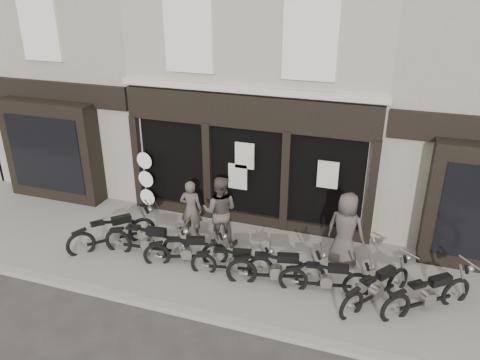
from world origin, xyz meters
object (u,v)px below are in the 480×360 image
(motorcycle_1, at_px, (148,244))
(man_right, at_px, (346,230))
(motorcycle_2, at_px, (187,253))
(motorcycle_4, at_px, (277,271))
(motorcycle_5, at_px, (327,281))
(man_centre, at_px, (220,211))
(motorcycle_0, at_px, (113,235))
(advert_sign_post, at_px, (147,184))
(motorcycle_6, at_px, (376,290))
(man_left, at_px, (191,209))
(motorcycle_3, at_px, (233,264))
(motorcycle_7, at_px, (428,297))

(motorcycle_1, distance_m, man_right, 5.02)
(motorcycle_2, height_order, motorcycle_4, motorcycle_4)
(motorcycle_4, height_order, motorcycle_5, motorcycle_4)
(man_centre, bearing_deg, motorcycle_0, 10.84)
(man_right, height_order, advert_sign_post, advert_sign_post)
(motorcycle_6, bearing_deg, motorcycle_5, 124.90)
(motorcycle_0, distance_m, advert_sign_post, 2.17)
(man_left, height_order, man_right, man_right)
(motorcycle_1, bearing_deg, motorcycle_0, 169.56)
(motorcycle_5, xyz_separation_m, advert_sign_post, (-5.82, 2.24, 0.62))
(motorcycle_3, bearing_deg, motorcycle_6, -11.50)
(motorcycle_6, height_order, man_left, man_left)
(man_right, xyz_separation_m, advert_sign_post, (-6.04, 1.00, -0.07))
(motorcycle_0, distance_m, motorcycle_4, 4.56)
(motorcycle_0, distance_m, man_left, 2.17)
(motorcycle_3, xyz_separation_m, man_right, (2.47, 1.28, 0.71))
(motorcycle_2, bearing_deg, motorcycle_0, 156.42)
(motorcycle_2, bearing_deg, man_right, -2.96)
(motorcycle_1, xyz_separation_m, motorcycle_2, (1.10, -0.00, -0.05))
(motorcycle_0, bearing_deg, motorcycle_1, -51.70)
(motorcycle_1, bearing_deg, man_right, 8.75)
(motorcycle_2, bearing_deg, man_centre, 47.43)
(motorcycle_1, distance_m, motorcycle_3, 2.36)
(motorcycle_3, relative_size, man_centre, 1.04)
(motorcycle_0, xyz_separation_m, advert_sign_post, (-0.11, 2.09, 0.58))
(motorcycle_0, xyz_separation_m, man_left, (1.80, 1.11, 0.51))
(man_centre, bearing_deg, motorcycle_3, 112.20)
(motorcycle_7, bearing_deg, motorcycle_4, 143.25)
(motorcycle_4, distance_m, motorcycle_7, 3.33)
(motorcycle_2, relative_size, motorcycle_5, 0.96)
(motorcycle_2, relative_size, advert_sign_post, 0.96)
(motorcycle_0, relative_size, motorcycle_1, 0.80)
(motorcycle_1, relative_size, motorcycle_3, 1.18)
(advert_sign_post, bearing_deg, motorcycle_2, -38.11)
(motorcycle_1, relative_size, man_left, 1.41)
(man_centre, bearing_deg, motorcycle_5, 148.03)
(motorcycle_2, height_order, motorcycle_7, motorcycle_7)
(man_left, bearing_deg, motorcycle_5, 154.11)
(motorcycle_1, distance_m, motorcycle_7, 6.78)
(motorcycle_2, distance_m, motorcycle_5, 3.51)
(motorcycle_5, xyz_separation_m, man_right, (0.21, 1.24, 0.69))
(motorcycle_4, bearing_deg, motorcycle_0, 163.11)
(motorcycle_7, xyz_separation_m, man_right, (-1.95, 1.19, 0.65))
(motorcycle_4, distance_m, man_centre, 2.37)
(motorcycle_0, distance_m, motorcycle_1, 1.11)
(motorcycle_3, distance_m, man_left, 2.18)
(motorcycle_3, distance_m, motorcycle_4, 1.10)
(motorcycle_6, xyz_separation_m, man_right, (-0.89, 1.26, 0.67))
(motorcycle_6, distance_m, man_right, 1.69)
(motorcycle_1, xyz_separation_m, motorcycle_7, (6.78, 0.01, -0.01))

